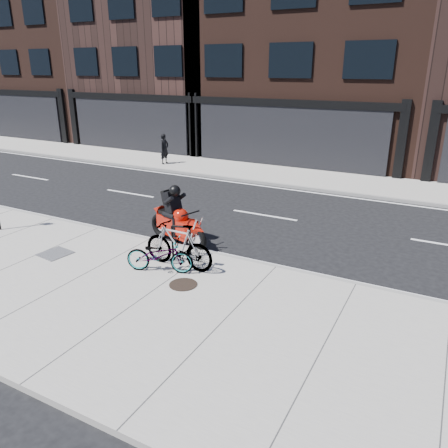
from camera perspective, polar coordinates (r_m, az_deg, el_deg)
The scene contains 13 objects.
ground at distance 13.66m, azimuth 2.03°, elevation -1.23°, with size 120.00×120.00×0.00m, color black.
sidewalk_near at distance 9.81m, azimuth -11.10°, elevation -10.16°, with size 60.00×6.00×0.13m, color gray.
sidewalk_far at distance 20.59m, azimuth 11.59°, elevation 5.82°, with size 60.00×3.50×0.13m, color gray.
building_west at distance 37.91m, azimuth -20.16°, elevation 21.50°, with size 10.00×10.00×13.50m, color black.
building_midwest at distance 31.37m, azimuth -6.54°, elevation 21.70°, with size 10.00×10.00×12.00m, color black.
building_center at distance 27.16m, azimuth 12.87°, elevation 24.33°, with size 12.00×10.00×14.50m, color black.
bike_rack at distance 11.53m, azimuth -5.62°, elevation -1.93°, with size 0.51×0.22×0.89m.
bicycle_front at distance 10.82m, azimuth -8.39°, elevation -4.03°, with size 0.59×1.68×0.88m, color gray.
bicycle_rear at distance 10.94m, azimuth -5.97°, elevation -2.80°, with size 0.55×1.96×1.18m, color gray.
motorcycle at distance 12.62m, azimuth -5.83°, elevation 0.35°, with size 2.33×1.06×1.78m.
pedestrian at distance 23.17m, azimuth -7.78°, elevation 9.71°, with size 0.57×0.37×1.56m, color black.
manhole_cover at distance 10.29m, azimuth -5.35°, elevation -7.87°, with size 0.66×0.66×0.01m, color black.
utility_grate at distance 12.72m, azimuth -21.19°, elevation -3.62°, with size 0.75×0.75×0.01m, color #57575A.
Camera 1 is at (5.54, -11.48, 4.91)m, focal length 35.00 mm.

